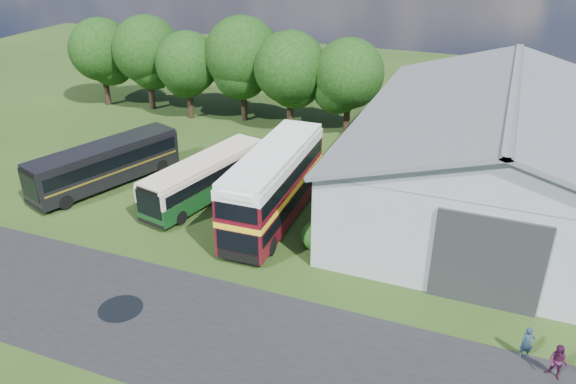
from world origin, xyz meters
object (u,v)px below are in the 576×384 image
at_px(storage_shed, 505,144).
at_px(bus_dark_single, 105,164).
at_px(visitor_b, 558,363).
at_px(visitor_a, 527,343).
at_px(bus_maroon_double, 274,186).
at_px(bus_green_single, 206,178).

bearing_deg(storage_shed, bus_dark_single, -163.88).
bearing_deg(visitor_b, bus_dark_single, -170.98).
height_order(visitor_a, visitor_b, visitor_b).
bearing_deg(bus_maroon_double, storage_shed, 29.80).
relative_size(bus_dark_single, visitor_b, 6.84).
bearing_deg(visitor_b, bus_green_single, -177.94).
bearing_deg(bus_dark_single, visitor_a, 4.38).
relative_size(bus_green_single, visitor_a, 6.74).
relative_size(storage_shed, bus_green_single, 2.32).
distance_m(bus_green_single, bus_dark_single, 7.67).
xyz_separation_m(bus_dark_single, visitor_a, (28.22, -7.68, -0.84)).
height_order(storage_shed, bus_dark_single, storage_shed).
bearing_deg(bus_dark_single, bus_maroon_double, 17.98).
relative_size(bus_maroon_double, bus_dark_single, 1.00).
distance_m(bus_maroon_double, visitor_a, 16.80).
distance_m(bus_green_single, visitor_b, 23.69).
bearing_deg(bus_dark_single, visitor_b, 3.50).
bearing_deg(storage_shed, visitor_a, -81.91).
distance_m(storage_shed, visitor_b, 16.71).
bearing_deg(bus_maroon_double, visitor_a, -27.63).
relative_size(visitor_a, visitor_b, 0.96).
distance_m(storage_shed, bus_green_single, 19.80).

